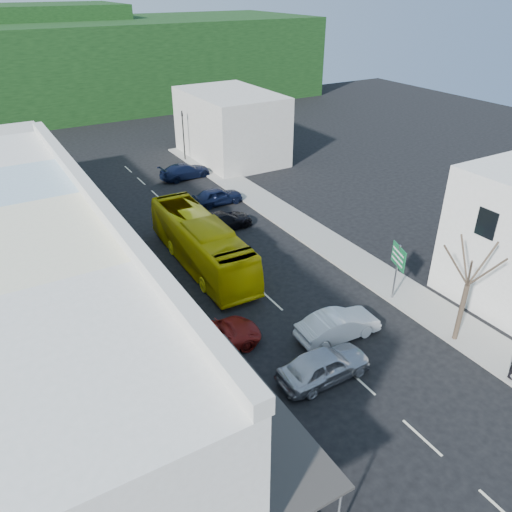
{
  "coord_description": "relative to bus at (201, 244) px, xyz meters",
  "views": [
    {
      "loc": [
        -13.67,
        -17.19,
        17.16
      ],
      "look_at": [
        0.0,
        6.0,
        2.2
      ],
      "focal_mm": 35.0,
      "sensor_mm": 36.0,
      "label": 1
    }
  ],
  "objects": [
    {
      "name": "car_silver",
      "position": [
        0.33,
        -13.2,
        -0.85
      ],
      "size": [
        4.4,
        1.8,
        1.4
      ],
      "primitive_type": "imported",
      "rotation": [
        0.0,
        0.0,
        1.57
      ],
      "color": "#BCBCC1",
      "rests_on": "ground"
    },
    {
      "name": "car_navy_mid",
      "position": [
        5.63,
        8.87,
        -0.85
      ],
      "size": [
        4.42,
        1.86,
        1.4
      ],
      "primitive_type": "imported",
      "rotation": [
        0.0,
        0.0,
        1.56
      ],
      "color": "black",
      "rests_on": "ground"
    },
    {
      "name": "direction_sign",
      "position": [
        8.16,
        -9.83,
        0.33
      ],
      "size": [
        1.3,
        1.81,
        3.76
      ],
      "primitive_type": null,
      "rotation": [
        0.0,
        0.0,
        -0.36
      ],
      "color": "#0F6131",
      "rests_on": "ground"
    },
    {
      "name": "traffic_signal",
      "position": [
        7.98,
        21.36,
        1.11
      ],
      "size": [
        1.05,
        1.33,
        5.32
      ],
      "primitive_type": null,
      "rotation": [
        0.0,
        0.0,
        2.89
      ],
      "color": "black",
      "rests_on": "ground"
    },
    {
      "name": "car_white",
      "position": [
        2.96,
        -11.01,
        -0.85
      ],
      "size": [
        4.5,
        2.06,
        1.4
      ],
      "primitive_type": "imported",
      "rotation": [
        0.0,
        0.0,
        1.51
      ],
      "color": "silver",
      "rests_on": "ground"
    },
    {
      "name": "street_tree",
      "position": [
        8.25,
        -14.47,
        1.99
      ],
      "size": [
        3.66,
        3.66,
        7.09
      ],
      "primitive_type": null,
      "rotation": [
        0.0,
        0.0,
        -0.35
      ],
      "color": "#3A2E23",
      "rests_on": "ground"
    },
    {
      "name": "pedestrian_left",
      "position": [
        -5.9,
        -9.39,
        -0.55
      ],
      "size": [
        0.58,
        0.7,
        1.7
      ],
      "primitive_type": "imported",
      "rotation": [
        0.0,
        0.0,
        1.92
      ],
      "color": "black",
      "rests_on": "sidewalk_left"
    },
    {
      "name": "car_red",
      "position": [
        -3.23,
        -8.4,
        -0.85
      ],
      "size": [
        4.79,
        2.42,
        1.4
      ],
      "primitive_type": "imported",
      "rotation": [
        0.0,
        0.0,
        1.45
      ],
      "color": "maroon",
      "rests_on": "ground"
    },
    {
      "name": "shopfront_row",
      "position": [
        -10.74,
        -5.29,
        2.45
      ],
      "size": [
        8.25,
        30.0,
        8.0
      ],
      "color": "silver",
      "rests_on": "ground"
    },
    {
      "name": "sidewalk_left",
      "position": [
        -5.74,
        -0.29,
        -1.48
      ],
      "size": [
        3.0,
        52.0,
        0.15
      ],
      "primitive_type": "cube",
      "color": "gray",
      "rests_on": "ground"
    },
    {
      "name": "distant_block_left",
      "position": [
        -10.24,
        16.71,
        1.45
      ],
      "size": [
        8.0,
        10.0,
        6.0
      ],
      "primitive_type": "cube",
      "color": "#B7B2A8",
      "rests_on": "ground"
    },
    {
      "name": "car_black_near",
      "position": [
        3.71,
        4.12,
        -0.85
      ],
      "size": [
        4.68,
        2.33,
        1.4
      ],
      "primitive_type": "imported",
      "rotation": [
        0.0,
        0.0,
        1.68
      ],
      "color": "black",
      "rests_on": "ground"
    },
    {
      "name": "sidewalk_right",
      "position": [
        9.26,
        -0.29,
        -1.48
      ],
      "size": [
        3.0,
        52.0,
        0.15
      ],
      "primitive_type": "cube",
      "color": "gray",
      "rests_on": "ground"
    },
    {
      "name": "ground",
      "position": [
        1.76,
        -10.29,
        -1.55
      ],
      "size": [
        120.0,
        120.0,
        0.0
      ],
      "primitive_type": "plane",
      "color": "black",
      "rests_on": "ground"
    },
    {
      "name": "distant_block_right",
      "position": [
        12.76,
        19.71,
        1.95
      ],
      "size": [
        8.0,
        12.0,
        7.0
      ],
      "primitive_type": "cube",
      "color": "#B7B2A8",
      "rests_on": "ground"
    },
    {
      "name": "car_navy_far",
      "position": [
        5.81,
        16.32,
        -0.85
      ],
      "size": [
        4.64,
        2.21,
        1.4
      ],
      "primitive_type": "imported",
      "rotation": [
        0.0,
        0.0,
        1.65
      ],
      "color": "black",
      "rests_on": "ground"
    },
    {
      "name": "bus",
      "position": [
        0.0,
        0.0,
        0.0
      ],
      "size": [
        2.8,
        11.66,
        3.1
      ],
      "primitive_type": "imported",
      "rotation": [
        0.0,
        0.0,
        -0.03
      ],
      "color": "#DAC508",
      "rests_on": "ground"
    },
    {
      "name": "hillside",
      "position": [
        0.3,
        54.8,
        5.18
      ],
      "size": [
        80.0,
        26.0,
        14.0
      ],
      "color": "black",
      "rests_on": "ground"
    }
  ]
}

